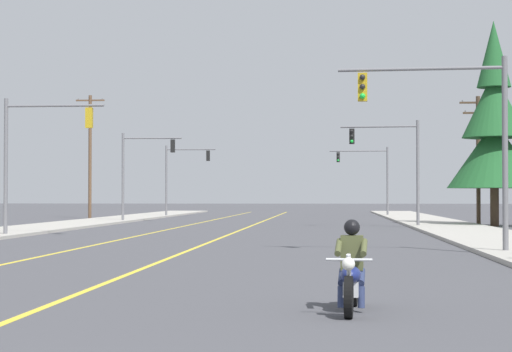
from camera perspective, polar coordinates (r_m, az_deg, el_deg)
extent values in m
cube|color=yellow|center=(51.46, -0.63, -3.29)|extent=(0.16, 100.00, 0.01)
cube|color=yellow|center=(51.97, -5.02, -3.27)|extent=(0.16, 100.00, 0.01)
cube|color=#ADA89E|center=(46.75, 13.04, -3.38)|extent=(4.40, 110.00, 0.14)
cube|color=#ADA89E|center=(48.86, -14.28, -3.28)|extent=(4.40, 110.00, 0.14)
cylinder|color=black|center=(13.71, 5.86, -7.61)|extent=(0.17, 0.65, 0.64)
cylinder|color=black|center=(15.25, 6.17, -6.96)|extent=(0.17, 0.65, 0.64)
cylinder|color=silver|center=(13.78, 5.88, -6.26)|extent=(0.09, 0.33, 0.68)
sphere|color=white|center=(13.62, 5.85, -5.54)|extent=(0.20, 0.20, 0.20)
cylinder|color=silver|center=(13.81, 5.89, -5.27)|extent=(0.70, 0.10, 0.04)
ellipsoid|color=navy|center=(14.34, 6.00, -6.21)|extent=(0.36, 0.58, 0.28)
cube|color=silver|center=(14.48, 6.02, -7.07)|extent=(0.27, 0.46, 0.24)
cube|color=black|center=(14.78, 6.09, -6.29)|extent=(0.32, 0.54, 0.12)
cube|color=navy|center=(15.18, 6.16, -5.85)|extent=(0.23, 0.37, 0.08)
cylinder|color=silver|center=(14.89, 5.56, -7.18)|extent=(0.12, 0.55, 0.08)
cube|color=#4C512D|center=(14.71, 6.07, -4.83)|extent=(0.38, 0.27, 0.56)
sphere|color=black|center=(14.67, 6.07, -3.24)|extent=(0.26, 0.26, 0.26)
cylinder|color=navy|center=(14.59, 6.60, -6.35)|extent=(0.17, 0.45, 0.30)
cylinder|color=navy|center=(14.44, 6.66, -7.60)|extent=(0.12, 0.16, 0.35)
cylinder|color=#4C512D|center=(14.44, 6.82, -4.50)|extent=(0.14, 0.53, 0.27)
cylinder|color=navy|center=(14.61, 5.50, -6.35)|extent=(0.17, 0.45, 0.30)
cylinder|color=navy|center=(14.46, 5.38, -7.60)|extent=(0.12, 0.16, 0.35)
cylinder|color=#4C512D|center=(14.46, 5.23, -4.50)|extent=(0.14, 0.53, 0.27)
cylinder|color=slate|center=(29.21, 15.43, 1.27)|extent=(0.18, 0.18, 6.20)
cylinder|color=slate|center=(29.23, 10.32, 6.66)|extent=(5.19, 0.40, 0.11)
cube|color=#B79319|center=(29.13, 6.73, 5.58)|extent=(0.31, 0.26, 0.90)
sphere|color=black|center=(29.01, 6.73, 6.21)|extent=(0.18, 0.18, 0.18)
sphere|color=black|center=(28.98, 6.73, 5.62)|extent=(0.18, 0.18, 0.18)
sphere|color=green|center=(28.94, 6.73, 5.03)|extent=(0.18, 0.18, 0.18)
cylinder|color=slate|center=(41.93, -15.50, 0.52)|extent=(0.18, 0.18, 6.20)
cylinder|color=slate|center=(41.39, -12.57, 4.34)|extent=(4.46, 0.11, 0.11)
cube|color=#B79319|center=(40.91, -10.47, 3.63)|extent=(0.30, 0.24, 0.90)
sphere|color=black|center=(41.08, -10.42, 4.03)|extent=(0.18, 0.18, 0.18)
sphere|color=black|center=(41.06, -10.42, 3.61)|extent=(0.18, 0.18, 0.18)
sphere|color=green|center=(41.03, -10.42, 3.19)|extent=(0.18, 0.18, 0.18)
cylinder|color=slate|center=(52.93, 10.17, 0.14)|extent=(0.18, 0.18, 6.20)
cylinder|color=slate|center=(53.05, 7.75, 3.10)|extent=(4.45, 0.41, 0.11)
cube|color=black|center=(53.05, 6.07, 2.50)|extent=(0.32, 0.26, 0.90)
sphere|color=black|center=(52.91, 6.06, 2.84)|extent=(0.18, 0.18, 0.18)
sphere|color=black|center=(52.89, 6.06, 2.51)|extent=(0.18, 0.18, 0.18)
sphere|color=green|center=(52.88, 6.06, 2.19)|extent=(0.18, 0.18, 0.18)
cylinder|color=slate|center=(63.64, -8.39, -0.10)|extent=(0.18, 0.18, 6.20)
cylinder|color=slate|center=(63.44, -6.55, 2.39)|extent=(4.09, 0.35, 0.11)
cube|color=black|center=(63.24, -5.27, 1.90)|extent=(0.31, 0.26, 0.90)
sphere|color=black|center=(63.41, -5.25, 2.16)|extent=(0.18, 0.18, 0.18)
sphere|color=black|center=(63.39, -5.25, 1.89)|extent=(0.18, 0.18, 0.18)
sphere|color=green|center=(63.38, -5.25, 1.62)|extent=(0.18, 0.18, 0.18)
cylinder|color=slate|center=(81.56, 8.29, -0.35)|extent=(0.18, 0.18, 6.20)
cylinder|color=slate|center=(81.58, 6.47, 1.58)|extent=(5.16, 0.23, 0.11)
cube|color=black|center=(81.56, 5.20, 1.19)|extent=(0.31, 0.25, 0.90)
sphere|color=black|center=(81.41, 5.20, 1.41)|extent=(0.18, 0.18, 0.18)
sphere|color=black|center=(81.40, 5.20, 1.20)|extent=(0.18, 0.18, 0.18)
sphere|color=green|center=(81.39, 5.20, 0.99)|extent=(0.18, 0.18, 0.18)
cylinder|color=slate|center=(78.92, -5.68, -0.32)|extent=(0.18, 0.18, 6.20)
cylinder|color=slate|center=(78.69, -4.13, 1.68)|extent=(4.30, 0.19, 0.11)
cube|color=black|center=(78.48, -3.04, 1.28)|extent=(0.30, 0.25, 0.90)
sphere|color=black|center=(78.65, -3.03, 1.50)|extent=(0.18, 0.18, 0.18)
sphere|color=black|center=(78.64, -3.03, 1.28)|extent=(0.18, 0.18, 0.18)
sphere|color=green|center=(78.63, -3.03, 1.06)|extent=(0.18, 0.18, 0.18)
cylinder|color=#4C3828|center=(58.43, 13.84, 0.96)|extent=(0.26, 0.26, 8.10)
cube|color=#4C3828|center=(58.68, 13.82, 4.52)|extent=(2.28, 0.12, 0.12)
cylinder|color=slate|center=(58.55, 12.89, 4.62)|extent=(0.08, 0.08, 0.12)
cylinder|color=slate|center=(58.85, 14.74, 4.60)|extent=(0.08, 0.08, 0.12)
cube|color=#4C3828|center=(58.62, 13.82, 3.89)|extent=(1.88, 0.12, 0.12)
cylinder|color=slate|center=(58.51, 13.06, 3.99)|extent=(0.08, 0.08, 0.12)
cylinder|color=slate|center=(58.76, 14.58, 3.97)|extent=(0.08, 0.08, 0.12)
cylinder|color=brown|center=(73.44, -10.42, 1.19)|extent=(0.26, 0.26, 9.87)
cube|color=brown|center=(73.77, -10.41, 4.71)|extent=(2.32, 0.12, 0.12)
cylinder|color=slate|center=(74.04, -11.14, 4.77)|extent=(0.08, 0.08, 0.12)
cylinder|color=slate|center=(73.54, -9.67, 4.81)|extent=(0.08, 0.08, 0.12)
cylinder|color=#423023|center=(55.76, 14.81, -1.92)|extent=(0.51, 0.51, 2.29)
cone|color=#1E5628|center=(55.81, 14.79, 1.33)|extent=(5.61, 5.61, 4.02)
cone|color=#1E5628|center=(56.03, 14.77, 4.41)|extent=(3.81, 3.81, 4.02)
cone|color=#1E5628|center=(56.40, 14.75, 7.46)|extent=(2.02, 2.02, 4.02)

